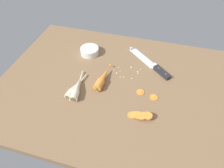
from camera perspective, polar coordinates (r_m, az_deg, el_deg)
ground_plane at (r=101.10cm, az=0.30°, el=-0.55°), size 120.00×90.00×4.00cm
chefs_knife at (r=113.75cm, az=10.49°, el=6.86°), size 28.08×25.69×4.18cm
whole_carrot at (r=99.22cm, az=-2.85°, el=1.64°), size 5.57×20.68×4.20cm
parsnip_front at (r=95.88cm, az=-10.58°, el=-1.51°), size 5.91×20.78×4.00cm
parsnip_mid_left at (r=96.06cm, az=-11.28°, el=-1.53°), size 5.38×18.64×4.00cm
carrot_slice_stack at (r=86.59cm, az=8.42°, el=-9.31°), size 11.02×4.29×3.35cm
carrot_slice_stray_near at (r=96.25cm, az=8.53°, el=-2.35°), size 3.90×3.90×0.70cm
carrot_slice_stray_mid at (r=95.27cm, az=12.45°, el=-3.85°), size 3.93×3.93×0.70cm
prep_bowl at (r=117.75cm, az=-6.74°, el=9.89°), size 11.00×11.00×4.00cm
mince_crumbs at (r=106.15cm, az=4.50°, el=3.92°), size 14.86×10.04×0.80cm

